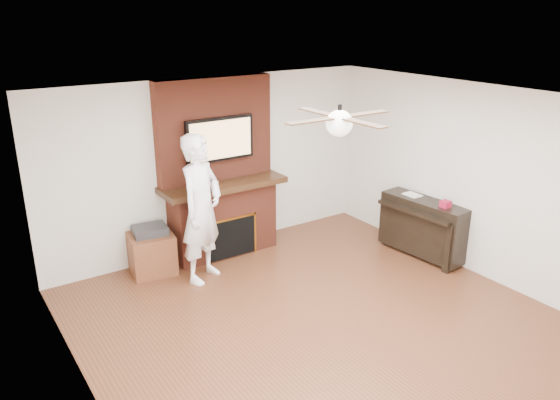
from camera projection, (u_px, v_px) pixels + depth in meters
room_shell at (335, 226)px, 5.62m from camera, size 5.36×5.86×2.86m
fireplace at (220, 186)px, 7.70m from camera, size 1.78×0.64×2.50m
tv at (220, 139)px, 7.43m from camera, size 1.00×0.08×0.60m
ceiling_fan at (339, 122)px, 5.26m from camera, size 1.21×1.21×0.31m
person at (201, 209)px, 6.90m from camera, size 0.85×0.77×1.94m
side_table at (152, 251)px, 7.30m from camera, size 0.64×0.64×0.65m
piano at (423, 226)px, 7.73m from camera, size 0.58×1.31×0.93m
cable_box at (204, 184)px, 7.43m from camera, size 0.38×0.26×0.05m
candle_orange at (216, 253)px, 7.79m from camera, size 0.06×0.06×0.11m
candle_green at (232, 250)px, 7.93m from camera, size 0.06×0.06×0.08m
candle_cream at (236, 250)px, 7.91m from camera, size 0.07×0.07×0.12m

